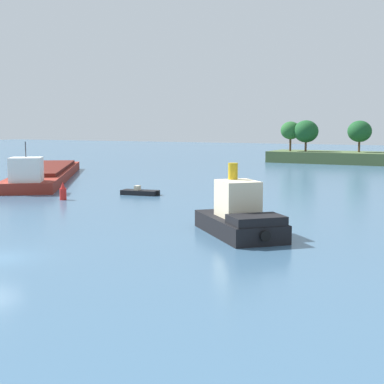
% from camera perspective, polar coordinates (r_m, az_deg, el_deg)
% --- Properties ---
extents(small_motorboat, '(4.56, 2.27, 1.03)m').
position_cam_1_polar(small_motorboat, '(63.15, -5.30, -0.02)').
color(small_motorboat, black).
rests_on(small_motorboat, ground).
extents(cargo_barge, '(26.64, 34.57, 5.90)m').
position_cam_1_polar(cargo_barge, '(82.83, -14.64, 1.88)').
color(cargo_barge, maroon).
rests_on(cargo_barge, ground).
extents(tugboat, '(8.85, 8.83, 5.06)m').
position_cam_1_polar(tugboat, '(40.02, 4.89, -2.55)').
color(tugboat, black).
rests_on(tugboat, ground).
extents(channel_buoy_red, '(0.70, 0.70, 1.90)m').
position_cam_1_polar(channel_buoy_red, '(60.13, -12.98, -0.01)').
color(channel_buoy_red, red).
rests_on(channel_buoy_red, ground).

